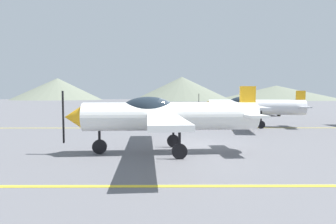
{
  "coord_description": "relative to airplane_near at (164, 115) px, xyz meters",
  "views": [
    {
      "loc": [
        -1.07,
        -11.0,
        2.21
      ],
      "look_at": [
        -0.98,
        6.0,
        1.2
      ],
      "focal_mm": 28.0,
      "sensor_mm": 36.0,
      "label": 1
    }
  ],
  "objects": [
    {
      "name": "ground_plane",
      "position": [
        1.19,
        0.82,
        -1.48
      ],
      "size": [
        400.0,
        400.0,
        0.0
      ],
      "primitive_type": "plane",
      "color": "slate"
    },
    {
      "name": "airplane_mid",
      "position": [
        6.3,
        8.86,
        0.0
      ],
      "size": [
        7.65,
        8.77,
        2.62
      ],
      "color": "silver",
      "rests_on": "ground_plane"
    },
    {
      "name": "airplane_near",
      "position": [
        0.0,
        0.0,
        0.0
      ],
      "size": [
        7.62,
        8.76,
        2.62
      ],
      "color": "white",
      "rests_on": "ground_plane"
    },
    {
      "name": "hill_left",
      "position": [
        -69.51,
        157.97,
        5.45
      ],
      "size": [
        55.42,
        55.42,
        13.85
      ],
      "primitive_type": "cone",
      "color": "slate",
      "rests_on": "ground_plane"
    },
    {
      "name": "car_sedan",
      "position": [
        11.91,
        20.63,
        -0.63
      ],
      "size": [
        2.02,
        4.3,
        1.62
      ],
      "color": "white",
      "rests_on": "ground_plane"
    },
    {
      "name": "apron_line_near",
      "position": [
        1.19,
        -3.86,
        -1.47
      ],
      "size": [
        80.0,
        0.16,
        0.01
      ],
      "primitive_type": "cube",
      "color": "yellow",
      "rests_on": "ground_plane"
    },
    {
      "name": "hill_centerright",
      "position": [
        68.48,
        153.45,
        3.01
      ],
      "size": [
        74.7,
        74.7,
        8.97
      ],
      "primitive_type": "cone",
      "color": "slate",
      "rests_on": "ground_plane"
    },
    {
      "name": "apron_line_far",
      "position": [
        1.19,
        8.06,
        -1.47
      ],
      "size": [
        80.0,
        0.16,
        0.01
      ],
      "primitive_type": "cube",
      "color": "yellow",
      "rests_on": "ground_plane"
    },
    {
      "name": "hill_centerleft",
      "position": [
        8.27,
        129.4,
        4.83
      ],
      "size": [
        52.67,
        52.67,
        12.61
      ],
      "primitive_type": "cone",
      "color": "slate",
      "rests_on": "ground_plane"
    }
  ]
}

